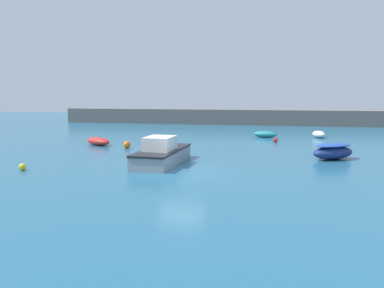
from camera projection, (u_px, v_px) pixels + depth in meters
ground_plane at (181, 174)px, 20.55m from camera, size 120.00×120.00×0.20m
harbor_breakwater at (236, 117)px, 53.23m from camera, size 50.37×3.52×2.11m
fishing_dinghy_green at (319, 134)px, 36.86m from camera, size 1.59×2.08×0.67m
rowboat_blue_near at (98, 141)px, 31.58m from camera, size 3.07×2.54×0.66m
motorboat_grey_hull at (162, 153)px, 23.14m from camera, size 2.43×5.97×1.72m
rowboat_with_red_cover at (333, 151)px, 24.69m from camera, size 3.35×2.94×1.05m
dinghy_near_pier at (265, 134)px, 37.05m from camera, size 2.52×1.53×0.64m
mooring_buoy_orange at (127, 145)px, 29.69m from camera, size 0.56×0.56×0.56m
mooring_buoy_yellow at (22, 167)px, 21.10m from camera, size 0.41×0.41×0.41m
mooring_buoy_red at (275, 140)px, 33.38m from camera, size 0.38×0.38×0.38m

